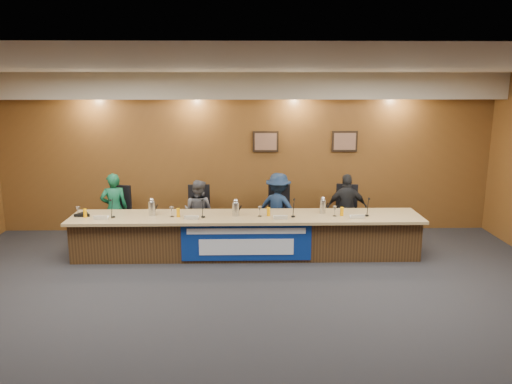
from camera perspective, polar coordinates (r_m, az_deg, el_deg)
floor at (r=6.77m, az=-1.05°, el=-14.13°), size 10.00×10.00×0.00m
ceiling at (r=6.05m, az=-1.18°, el=14.05°), size 10.00×8.00×0.04m
wall_back at (r=10.15m, az=-1.17°, el=4.40°), size 10.00×0.04×3.20m
soffit at (r=9.80m, az=-1.20°, el=12.03°), size 10.00×0.50×0.50m
dais_body at (r=8.87m, az=-1.11°, el=-5.10°), size 6.00×0.80×0.70m
dais_top at (r=8.71m, az=-1.12°, el=-2.85°), size 6.10×0.95×0.05m
banner at (r=8.47m, az=-1.11°, el=-5.76°), size 2.20×0.02×0.65m
banner_text_upper at (r=8.39m, az=-1.11°, el=-4.50°), size 2.00×0.01×0.10m
banner_text_lower at (r=8.48m, az=-1.11°, el=-6.30°), size 1.60×0.01×0.28m
wall_photo_left at (r=10.10m, az=1.11°, el=5.79°), size 0.52×0.04×0.42m
wall_photo_right at (r=10.29m, az=10.09°, el=5.72°), size 0.52×0.04×0.42m
panelist_a at (r=9.80m, az=-15.89°, el=-1.85°), size 0.57×0.45×1.37m
panelist_b at (r=9.54m, az=-6.60°, el=-2.25°), size 0.73×0.66×1.23m
panelist_c at (r=9.50m, az=2.56°, el=-1.86°), size 1.00×0.82×1.35m
panelist_d at (r=9.68m, az=10.33°, el=-1.86°), size 0.79×0.35×1.33m
office_chair_a at (r=9.94m, az=-15.67°, el=-2.84°), size 0.59×0.59×0.08m
office_chair_b at (r=9.67m, az=-6.53°, el=-2.88°), size 0.50×0.50×0.08m
office_chair_c at (r=9.65m, az=2.51°, el=-2.84°), size 0.55×0.55×0.08m
office_chair_d at (r=9.82m, az=10.17°, el=-2.76°), size 0.59×0.59×0.08m
nameplate_a at (r=8.82m, az=-17.36°, el=-2.77°), size 0.24×0.08×0.10m
microphone_a at (r=8.93m, az=-16.02°, el=-2.75°), size 0.07×0.07×0.02m
juice_glass_a at (r=9.06m, az=-18.96°, el=-2.30°), size 0.06×0.06×0.15m
water_glass_a at (r=9.13m, az=-19.68°, el=-2.14°), size 0.08×0.08×0.18m
nameplate_b at (r=8.50m, az=-7.44°, el=-2.87°), size 0.24×0.08×0.10m
microphone_b at (r=8.63m, az=-6.07°, el=-2.84°), size 0.07×0.07×0.02m
juice_glass_b at (r=8.70m, az=-8.88°, el=-2.35°), size 0.06×0.06×0.15m
water_glass_b at (r=8.72m, az=-9.60°, el=-2.25°), size 0.08×0.08×0.18m
nameplate_c at (r=8.45m, az=2.84°, el=-2.86°), size 0.24×0.08×0.10m
microphone_c at (r=8.63m, az=4.28°, el=-2.80°), size 0.07×0.07×0.02m
juice_glass_c at (r=8.66m, az=1.44°, el=-2.27°), size 0.06×0.06×0.15m
water_glass_c at (r=8.62m, az=0.45°, el=-2.23°), size 0.08×0.08×0.18m
nameplate_d at (r=8.66m, az=11.54°, el=-2.73°), size 0.24×0.08×0.10m
microphone_d at (r=8.88m, az=12.54°, el=-2.63°), size 0.07×0.07×0.02m
juice_glass_d at (r=8.80m, az=9.79°, el=-2.21°), size 0.06×0.06×0.15m
water_glass_d at (r=8.74m, az=8.99°, el=-2.19°), size 0.08×0.08×0.18m
carafe_left at (r=8.87m, az=-11.80°, el=-1.85°), size 0.12×0.12×0.25m
carafe_mid at (r=8.67m, az=-2.33°, el=-1.96°), size 0.12×0.12×0.24m
carafe_right at (r=8.88m, az=7.64°, el=-1.67°), size 0.11×0.11×0.25m
speakerphone at (r=9.19m, az=-19.14°, el=-2.43°), size 0.32×0.32×0.05m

